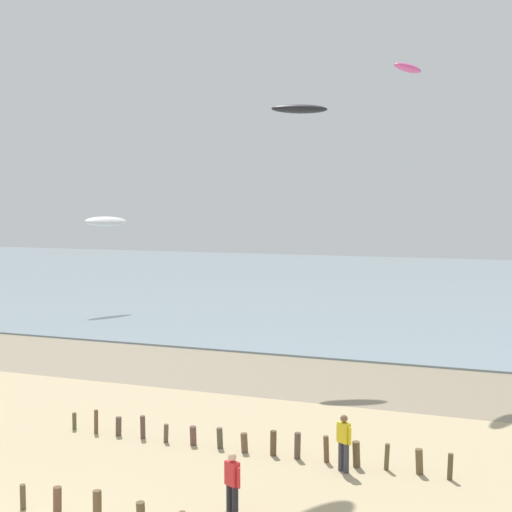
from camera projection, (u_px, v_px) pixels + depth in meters
wet_sand_strip at (273, 374)px, 32.72m from camera, size 120.00×7.82×0.01m
sea at (402, 284)px, 69.10m from camera, size 160.00×70.00×0.10m
groyne_mid at (259, 443)px, 22.27m from camera, size 12.93×0.35×0.84m
person_nearest_camera at (344, 441)px, 20.74m from camera, size 0.50×0.37×1.71m
person_left_flank at (232, 483)px, 17.61m from camera, size 0.52×0.36×1.71m
kite_aloft_4 at (408, 68)px, 32.54m from camera, size 1.48×2.38×0.49m
kite_aloft_5 at (300, 109)px, 34.13m from camera, size 2.87×2.03×0.51m
kite_aloft_6 at (106, 221)px, 51.75m from camera, size 2.65×3.70×1.00m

